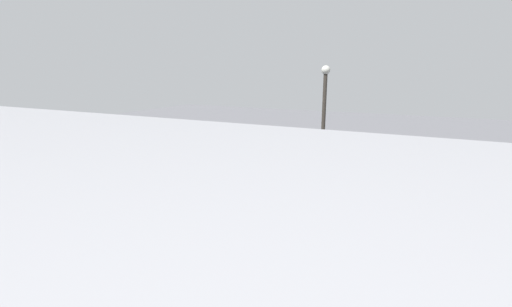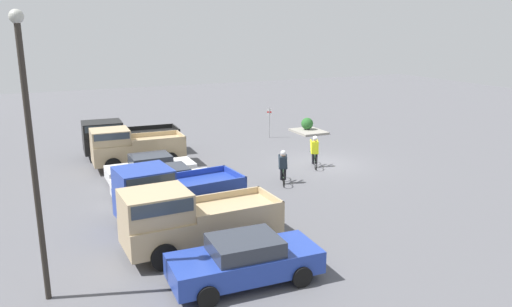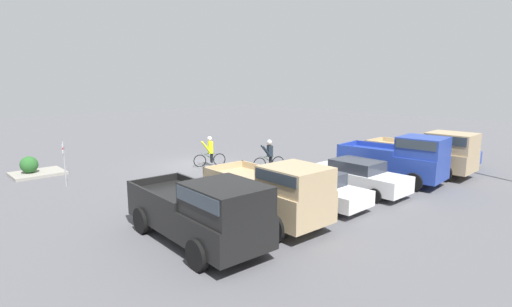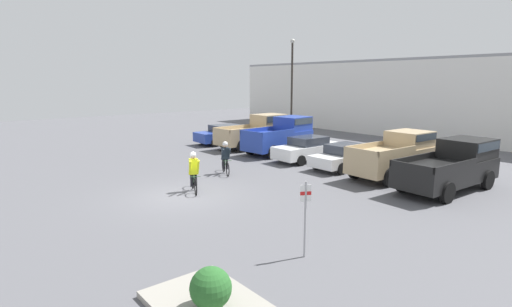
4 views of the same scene
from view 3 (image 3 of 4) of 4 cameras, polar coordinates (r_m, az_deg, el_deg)
ground_plane at (r=23.60m, az=-8.30°, el=-1.61°), size 80.00×80.00×0.00m
sedan_0 at (r=25.64m, az=24.16°, el=0.19°), size 2.15×4.60×1.43m
pickup_truck_0 at (r=22.69m, az=23.49°, el=0.19°), size 2.30×5.42×2.30m
pickup_truck_1 at (r=20.29m, az=19.83°, el=-0.67°), size 2.55×5.03×2.34m
sedan_1 at (r=18.23m, az=14.17°, el=-3.13°), size 1.91×4.55×1.43m
sedan_2 at (r=16.05m, az=8.54°, el=-4.94°), size 1.89×4.27×1.33m
pickup_truck_2 at (r=13.67m, az=2.30°, el=-5.47°), size 2.28×4.90×2.21m
pickup_truck_3 at (r=11.99m, az=-7.55°, el=-8.07°), size 2.37×5.54×2.14m
cyclist_0 at (r=23.03m, az=-6.61°, el=0.35°), size 1.74×0.80×1.75m
cyclist_1 at (r=22.01m, az=1.90°, el=-0.08°), size 1.70×0.78×1.70m
fire_lane_sign at (r=20.50m, az=-25.72°, el=-0.74°), size 0.17×0.27×2.11m
curb_island at (r=23.84m, az=-28.74°, el=-2.51°), size 2.47×1.99×0.15m
shrub at (r=23.73m, az=-29.68°, el=-1.39°), size 0.87×0.87×0.87m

